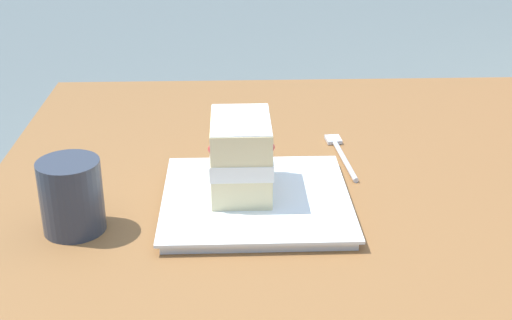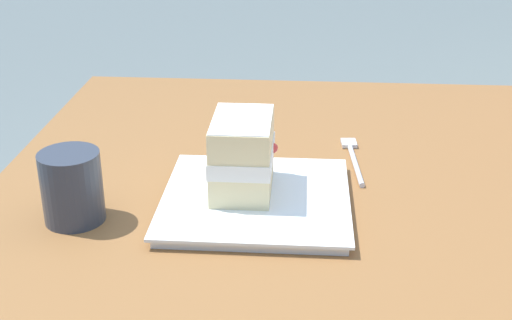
{
  "view_description": "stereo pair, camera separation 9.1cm",
  "coord_description": "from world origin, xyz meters",
  "px_view_note": "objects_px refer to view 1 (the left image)",
  "views": [
    {
      "loc": [
        0.73,
        -0.15,
        1.19
      ],
      "look_at": [
        -0.1,
        -0.12,
        0.81
      ],
      "focal_mm": 48.72,
      "sensor_mm": 36.0,
      "label": 1
    },
    {
      "loc": [
        0.73,
        -0.06,
        1.19
      ],
      "look_at": [
        -0.1,
        -0.12,
        0.81
      ],
      "focal_mm": 48.72,
      "sensor_mm": 36.0,
      "label": 2
    }
  ],
  "objects_px": {
    "patio_table": "(350,309)",
    "cake_slice": "(241,155)",
    "dessert_fork": "(341,153)",
    "dessert_plate": "(256,200)",
    "coffee_cup": "(71,195)"
  },
  "relations": [
    {
      "from": "patio_table",
      "to": "cake_slice",
      "type": "bearing_deg",
      "value": -131.49
    },
    {
      "from": "cake_slice",
      "to": "dessert_fork",
      "type": "xyz_separation_m",
      "value": [
        -0.15,
        0.16,
        -0.06
      ]
    },
    {
      "from": "dessert_fork",
      "to": "dessert_plate",
      "type": "bearing_deg",
      "value": -40.97
    },
    {
      "from": "patio_table",
      "to": "coffee_cup",
      "type": "height_order",
      "value": "coffee_cup"
    },
    {
      "from": "patio_table",
      "to": "cake_slice",
      "type": "height_order",
      "value": "cake_slice"
    },
    {
      "from": "coffee_cup",
      "to": "dessert_plate",
      "type": "bearing_deg",
      "value": 103.3
    },
    {
      "from": "dessert_plate",
      "to": "coffee_cup",
      "type": "distance_m",
      "value": 0.24
    },
    {
      "from": "cake_slice",
      "to": "coffee_cup",
      "type": "height_order",
      "value": "cake_slice"
    },
    {
      "from": "dessert_plate",
      "to": "cake_slice",
      "type": "bearing_deg",
      "value": -129.42
    },
    {
      "from": "cake_slice",
      "to": "coffee_cup",
      "type": "xyz_separation_m",
      "value": [
        0.07,
        -0.21,
        -0.02
      ]
    },
    {
      "from": "patio_table",
      "to": "dessert_fork",
      "type": "height_order",
      "value": "dessert_fork"
    },
    {
      "from": "patio_table",
      "to": "dessert_fork",
      "type": "distance_m",
      "value": 0.28
    },
    {
      "from": "dessert_fork",
      "to": "patio_table",
      "type": "bearing_deg",
      "value": -5.02
    },
    {
      "from": "dessert_plate",
      "to": "cake_slice",
      "type": "relative_size",
      "value": 2.06
    },
    {
      "from": "patio_table",
      "to": "dessert_plate",
      "type": "bearing_deg",
      "value": -131.82
    }
  ]
}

